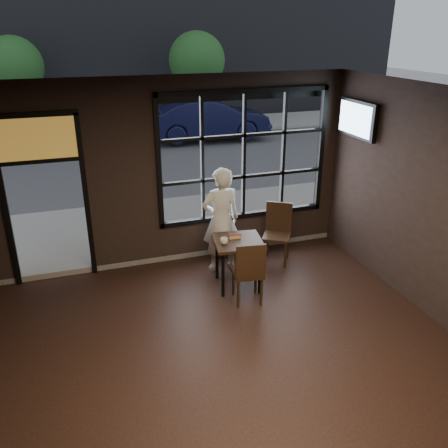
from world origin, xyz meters
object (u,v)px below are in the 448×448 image
object	(u,v)px
cafe_table	(238,263)
chair_near	(247,270)
man	(221,220)
navy_car	(209,119)

from	to	relation	value
cafe_table	chair_near	world-z (taller)	chair_near
man	cafe_table	bearing A→B (deg)	95.59
man	chair_near	bearing A→B (deg)	92.09
chair_near	cafe_table	bearing A→B (deg)	-84.25
chair_near	navy_car	xyz separation A→B (m)	(2.59, 10.54, 0.30)
cafe_table	navy_car	xyz separation A→B (m)	(2.57, 10.08, 0.41)
man	navy_car	size ratio (longest dim) A/B	0.42
cafe_table	chair_near	xyz separation A→B (m)	(-0.02, -0.46, 0.11)
cafe_table	man	world-z (taller)	man
cafe_table	chair_near	distance (m)	0.47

